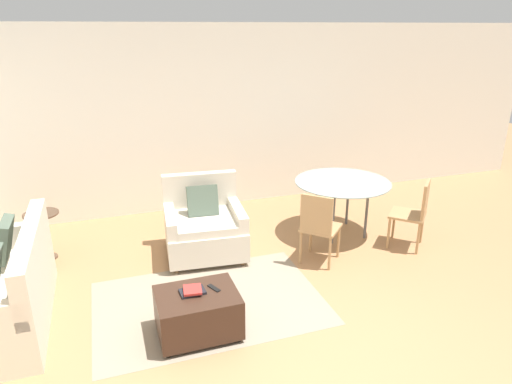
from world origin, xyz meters
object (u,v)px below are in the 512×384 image
at_px(ottoman, 198,312).
at_px(tv_remote_primary, 214,288).
at_px(side_table, 43,227).
at_px(dining_chair_near_right, 415,210).
at_px(couch, 2,294).
at_px(dining_table, 342,186).
at_px(book_stack, 192,291).
at_px(dining_chair_near_left, 319,224).
at_px(armchair, 204,227).

height_order(ottoman, tv_remote_primary, tv_remote_primary).
bearing_deg(side_table, tv_remote_primary, -51.28).
bearing_deg(tv_remote_primary, dining_chair_near_right, 16.14).
xyz_separation_m(couch, side_table, (0.27, 1.30, 0.10)).
bearing_deg(dining_table, tv_remote_primary, -145.15).
relative_size(book_stack, side_table, 0.39).
xyz_separation_m(couch, ottoman, (1.71, -0.76, -0.09)).
xyz_separation_m(side_table, dining_chair_near_right, (4.43, -1.20, 0.10)).
height_order(ottoman, dining_chair_near_right, dining_chair_near_right).
xyz_separation_m(tv_remote_primary, dining_chair_near_left, (1.46, 0.81, 0.09)).
relative_size(side_table, dining_table, 0.47).
relative_size(armchair, side_table, 1.71).
relative_size(ottoman, dining_table, 0.58).
relative_size(dining_table, dining_chair_near_left, 1.41).
xyz_separation_m(ottoman, book_stack, (-0.03, 0.03, 0.21)).
distance_m(ottoman, book_stack, 0.22).
distance_m(tv_remote_primary, dining_table, 2.62).
relative_size(couch, dining_chair_near_left, 1.91).
height_order(couch, side_table, couch).
height_order(side_table, dining_chair_near_right, dining_chair_near_right).
height_order(side_table, dining_table, dining_table).
bearing_deg(couch, dining_chair_near_left, 1.66).
distance_m(dining_chair_near_left, dining_chair_near_right, 1.35).
relative_size(armchair, book_stack, 4.34).
height_order(couch, dining_table, couch).
height_order(armchair, book_stack, armchair).
distance_m(side_table, dining_chair_near_left, 3.31).
xyz_separation_m(dining_table, dining_chair_near_right, (0.68, -0.68, -0.17)).
xyz_separation_m(armchair, tv_remote_primary, (-0.26, -1.53, 0.07)).
bearing_deg(dining_chair_near_left, dining_chair_near_right, 0.00).
bearing_deg(armchair, tv_remote_primary, -99.49).
xyz_separation_m(ottoman, dining_table, (2.31, 1.53, 0.45)).
distance_m(dining_table, dining_chair_near_right, 0.97).
distance_m(armchair, tv_remote_primary, 1.55).
xyz_separation_m(armchair, book_stack, (-0.46, -1.54, 0.09)).
height_order(armchair, dining_chair_near_left, armchair).
distance_m(couch, armchair, 2.28).
height_order(book_stack, tv_remote_primary, book_stack).
xyz_separation_m(ottoman, dining_chair_near_right, (2.98, 0.85, 0.29)).
xyz_separation_m(ottoman, side_table, (-1.45, 2.05, 0.19)).
height_order(dining_chair_near_left, dining_chair_near_right, same).
bearing_deg(dining_table, book_stack, -147.35).
bearing_deg(dining_chair_near_right, couch, -178.82).
bearing_deg(dining_table, dining_chair_near_right, -45.00).
bearing_deg(ottoman, side_table, 125.19).
height_order(dining_table, dining_chair_near_left, dining_chair_near_left).
bearing_deg(book_stack, couch, 156.59).
relative_size(couch, armchair, 1.69).
bearing_deg(couch, armchair, 20.73).
height_order(couch, dining_chair_near_right, couch).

